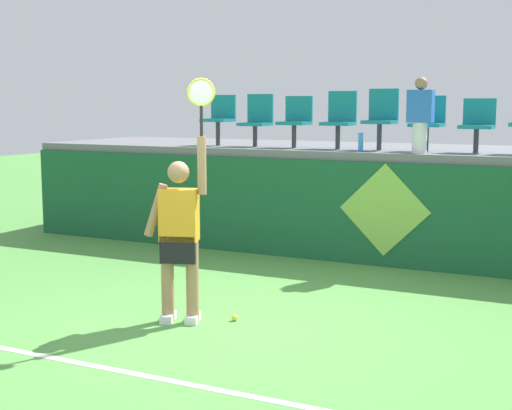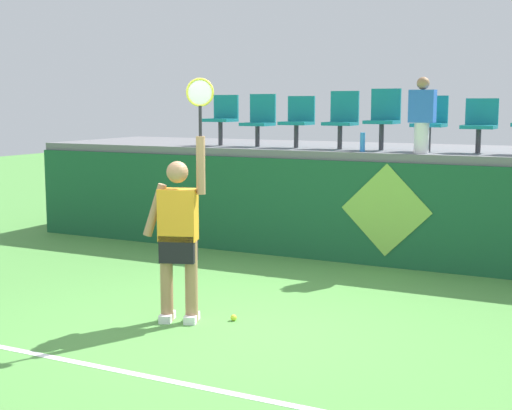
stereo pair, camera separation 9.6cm
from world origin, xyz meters
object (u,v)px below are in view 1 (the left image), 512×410
at_px(stadium_chair_4, 381,116).
at_px(tennis_player, 180,232).
at_px(stadium_chair_0, 220,116).
at_px(stadium_chair_2, 296,119).
at_px(water_bottle, 361,142).
at_px(tennis_ball, 235,318).
at_px(spectator_0, 420,114).
at_px(stadium_chair_5, 428,120).
at_px(stadium_chair_6, 478,122).
at_px(stadium_chair_1, 257,118).
at_px(stadium_chair_3, 340,118).

bearing_deg(stadium_chair_4, tennis_player, -101.38).
bearing_deg(stadium_chair_0, stadium_chair_2, 0.08).
bearing_deg(water_bottle, tennis_ball, -93.57).
distance_m(water_bottle, stadium_chair_0, 2.59).
bearing_deg(tennis_ball, spectator_0, 73.31).
bearing_deg(stadium_chair_5, stadium_chair_6, -0.22).
bearing_deg(stadium_chair_5, stadium_chair_1, 179.85).
bearing_deg(stadium_chair_2, stadium_chair_4, 0.29).
bearing_deg(tennis_ball, stadium_chair_1, 112.84).
distance_m(tennis_ball, stadium_chair_2, 4.48).
relative_size(stadium_chair_0, stadium_chair_5, 1.03).
xyz_separation_m(stadium_chair_2, spectator_0, (2.02, -0.46, 0.09)).
xyz_separation_m(water_bottle, stadium_chair_4, (0.14, 0.50, 0.36)).
relative_size(stadium_chair_0, stadium_chair_1, 0.99).
distance_m(water_bottle, stadium_chair_1, 1.95).
xyz_separation_m(tennis_player, tennis_ball, (0.49, 0.26, -0.90)).
bearing_deg(tennis_player, tennis_ball, 28.26).
bearing_deg(stadium_chair_1, stadium_chair_0, -179.25).
xyz_separation_m(water_bottle, stadium_chair_5, (0.82, 0.49, 0.30)).
height_order(tennis_player, spectator_0, spectator_0).
height_order(stadium_chair_0, spectator_0, spectator_0).
xyz_separation_m(tennis_player, stadium_chair_1, (-1.16, 4.17, 1.06)).
distance_m(stadium_chair_1, stadium_chair_3, 1.37).
distance_m(stadium_chair_3, stadium_chair_5, 1.31).
bearing_deg(tennis_player, stadium_chair_3, 87.17).
bearing_deg(stadium_chair_5, stadium_chair_4, 179.41).
distance_m(stadium_chair_0, stadium_chair_3, 2.03).
bearing_deg(stadium_chair_2, tennis_ball, -75.83).
height_order(stadium_chair_6, spectator_0, spectator_0).
distance_m(tennis_player, stadium_chair_2, 4.33).
xyz_separation_m(stadium_chair_5, stadium_chair_6, (0.68, -0.00, -0.02)).
bearing_deg(water_bottle, stadium_chair_0, 168.98).
distance_m(stadium_chair_0, stadium_chair_2, 1.33).
height_order(stadium_chair_1, stadium_chair_4, stadium_chair_4).
distance_m(tennis_player, stadium_chair_3, 4.32).
bearing_deg(tennis_ball, stadium_chair_5, 75.18).
height_order(stadium_chair_2, stadium_chair_3, stadium_chair_3).
distance_m(tennis_player, stadium_chair_4, 4.40).
bearing_deg(stadium_chair_4, stadium_chair_6, -0.40).
bearing_deg(stadium_chair_0, stadium_chair_4, 0.18).
relative_size(water_bottle, spectator_0, 0.26).
bearing_deg(tennis_player, stadium_chair_4, 78.62).
distance_m(stadium_chair_4, stadium_chair_5, 0.68).
xyz_separation_m(stadium_chair_1, stadium_chair_2, (0.66, -0.01, 0.00)).
height_order(tennis_player, stadium_chair_0, tennis_player).
bearing_deg(stadium_chair_2, stadium_chair_0, -179.92).
bearing_deg(stadium_chair_1, spectator_0, -9.88).
height_order(tennis_ball, stadium_chair_0, stadium_chair_0).
xyz_separation_m(stadium_chair_6, spectator_0, (-0.68, -0.46, 0.11)).
bearing_deg(spectator_0, stadium_chair_3, 160.41).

